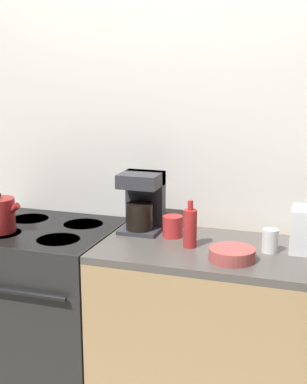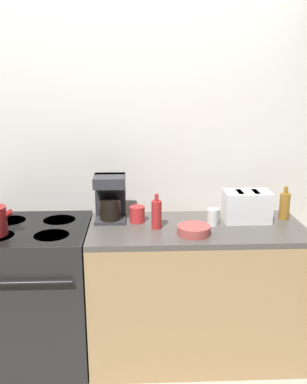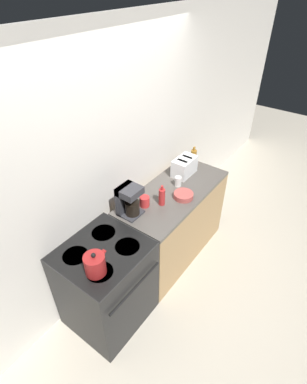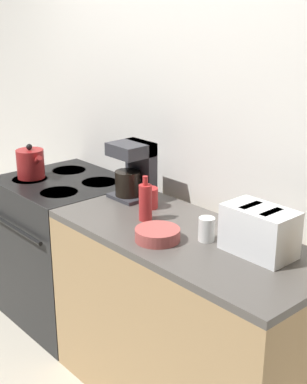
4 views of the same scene
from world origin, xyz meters
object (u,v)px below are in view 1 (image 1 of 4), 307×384
at_px(bottle_red, 190,228).
at_px(cup_white, 270,241).
at_px(bowl, 232,254).
at_px(coffee_maker, 142,201).
at_px(cup_red, 173,226).
at_px(stove, 47,308).

height_order(bottle_red, cup_white, bottle_red).
height_order(bottle_red, bowl, bottle_red).
xyz_separation_m(bottle_red, cup_white, (0.37, 0.04, -0.04)).
relative_size(coffee_maker, cup_red, 2.89).
xyz_separation_m(coffee_maker, cup_white, (0.67, -0.13, -0.10)).
distance_m(stove, cup_white, 1.29).
height_order(coffee_maker, cup_white, coffee_maker).
height_order(coffee_maker, cup_red, coffee_maker).
height_order(cup_red, bowl, cup_red).
height_order(stove, bowl, bowl).
bearing_deg(cup_red, stove, -173.71).
distance_m(bottle_red, cup_white, 0.37).
bearing_deg(stove, cup_red, 6.29).
bearing_deg(coffee_maker, bottle_red, -30.53).
xyz_separation_m(bottle_red, cup_red, (-0.12, 0.12, -0.04)).
xyz_separation_m(stove, bowl, (1.04, -0.17, 0.48)).
bearing_deg(cup_white, bottle_red, -173.25).
relative_size(stove, cup_red, 8.73).
xyz_separation_m(cup_white, bowl, (-0.15, -0.16, -0.03)).
relative_size(bottle_red, cup_white, 2.07).
distance_m(cup_white, bowl, 0.22).
distance_m(stove, cup_red, 0.86).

